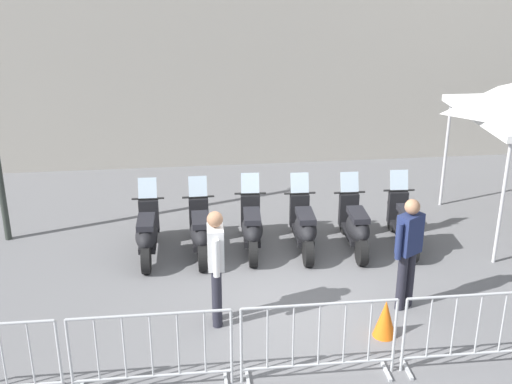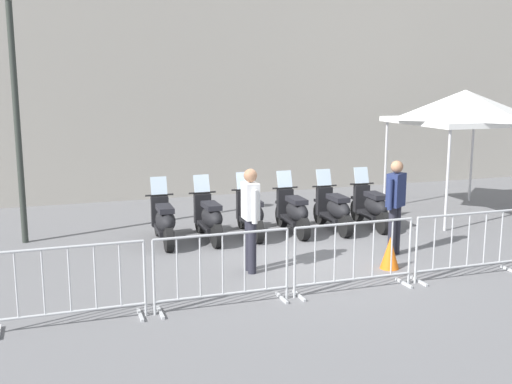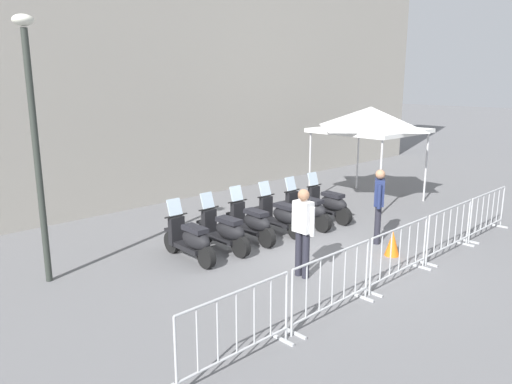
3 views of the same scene
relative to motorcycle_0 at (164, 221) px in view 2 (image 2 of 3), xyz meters
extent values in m
plane|color=slate|center=(2.24, -1.74, -0.45)|extent=(120.00, 120.00, 0.00)
cylinder|color=black|center=(0.01, 0.70, -0.21)|extent=(0.15, 0.48, 0.48)
cylinder|color=black|center=(-0.01, -0.54, -0.21)|extent=(0.15, 0.48, 0.48)
cube|color=black|center=(0.00, 0.08, -0.17)|extent=(0.30, 0.87, 0.10)
ellipsoid|color=black|center=(0.00, -0.20, 0.07)|extent=(0.38, 0.85, 0.40)
cube|color=black|center=(0.00, -0.17, 0.29)|extent=(0.29, 0.61, 0.10)
cube|color=black|center=(0.01, 0.51, 0.10)|extent=(0.34, 0.15, 0.60)
cylinder|color=black|center=(0.01, 0.51, 0.43)|extent=(0.56, 0.05, 0.04)
cube|color=silver|center=(0.01, 0.56, 0.61)|extent=(0.32, 0.15, 0.35)
cube|color=black|center=(0.01, 0.70, 0.06)|extent=(0.21, 0.32, 0.06)
cylinder|color=black|center=(0.88, 0.69, -0.21)|extent=(0.15, 0.48, 0.48)
cylinder|color=black|center=(0.91, -0.55, -0.21)|extent=(0.15, 0.48, 0.48)
cube|color=black|center=(0.89, 0.07, -0.17)|extent=(0.30, 0.87, 0.10)
ellipsoid|color=black|center=(0.90, -0.21, 0.07)|extent=(0.38, 0.85, 0.40)
cube|color=black|center=(0.90, -0.18, 0.29)|extent=(0.29, 0.61, 0.10)
cube|color=black|center=(0.88, 0.50, 0.10)|extent=(0.34, 0.15, 0.60)
cylinder|color=black|center=(0.88, 0.50, 0.43)|extent=(0.56, 0.05, 0.04)
cube|color=silver|center=(0.88, 0.55, 0.61)|extent=(0.32, 0.15, 0.35)
cube|color=black|center=(0.88, 0.69, 0.06)|extent=(0.21, 0.32, 0.06)
cylinder|color=black|center=(1.81, 0.75, -0.21)|extent=(0.16, 0.49, 0.48)
cylinder|color=black|center=(1.75, -0.48, -0.21)|extent=(0.16, 0.49, 0.48)
cube|color=black|center=(1.78, 0.13, -0.17)|extent=(0.32, 0.88, 0.10)
ellipsoid|color=black|center=(1.77, -0.14, 0.07)|extent=(0.40, 0.86, 0.40)
cube|color=black|center=(1.77, -0.11, 0.29)|extent=(0.31, 0.61, 0.10)
cube|color=black|center=(1.80, 0.57, 0.10)|extent=(0.35, 0.16, 0.60)
cylinder|color=black|center=(1.80, 0.57, 0.43)|extent=(0.56, 0.07, 0.04)
cube|color=silver|center=(1.81, 0.62, 0.61)|extent=(0.33, 0.16, 0.35)
cube|color=black|center=(1.81, 0.75, 0.06)|extent=(0.22, 0.33, 0.06)
cylinder|color=black|center=(2.68, 0.68, -0.21)|extent=(0.15, 0.48, 0.48)
cylinder|color=black|center=(2.66, -0.56, -0.21)|extent=(0.15, 0.48, 0.48)
cube|color=black|center=(2.67, 0.06, -0.17)|extent=(0.29, 0.87, 0.10)
ellipsoid|color=black|center=(2.67, -0.22, 0.07)|extent=(0.37, 0.85, 0.40)
cube|color=black|center=(2.67, -0.19, 0.29)|extent=(0.29, 0.60, 0.10)
cube|color=black|center=(2.68, 0.49, 0.10)|extent=(0.34, 0.15, 0.60)
cylinder|color=black|center=(2.68, 0.49, 0.43)|extent=(0.56, 0.05, 0.04)
cube|color=silver|center=(2.68, 0.54, 0.61)|extent=(0.32, 0.15, 0.35)
cube|color=black|center=(2.68, 0.68, 0.06)|extent=(0.21, 0.32, 0.06)
cylinder|color=black|center=(3.57, 0.62, -0.21)|extent=(0.14, 0.48, 0.48)
cylinder|color=black|center=(3.56, -0.62, -0.21)|extent=(0.14, 0.48, 0.48)
cube|color=black|center=(3.56, 0.00, -0.17)|extent=(0.29, 0.87, 0.10)
ellipsoid|color=black|center=(3.56, -0.28, 0.07)|extent=(0.37, 0.84, 0.40)
cube|color=black|center=(3.56, -0.25, 0.29)|extent=(0.29, 0.60, 0.10)
cube|color=black|center=(3.57, 0.43, 0.10)|extent=(0.34, 0.14, 0.60)
cylinder|color=black|center=(3.57, 0.43, 0.43)|extent=(0.56, 0.04, 0.04)
cube|color=silver|center=(3.57, 0.48, 0.61)|extent=(0.32, 0.14, 0.35)
cube|color=black|center=(3.57, 0.62, 0.06)|extent=(0.20, 0.32, 0.06)
cylinder|color=black|center=(4.48, 0.63, -0.21)|extent=(0.16, 0.49, 0.48)
cylinder|color=black|center=(4.43, -0.61, -0.21)|extent=(0.16, 0.49, 0.48)
cube|color=black|center=(4.46, 0.01, -0.17)|extent=(0.32, 0.88, 0.10)
ellipsoid|color=black|center=(4.44, -0.27, 0.07)|extent=(0.40, 0.86, 0.40)
cube|color=black|center=(4.44, -0.24, 0.29)|extent=(0.31, 0.61, 0.10)
cube|color=black|center=(4.48, 0.44, 0.10)|extent=(0.35, 0.16, 0.60)
cylinder|color=black|center=(4.48, 0.44, 0.43)|extent=(0.56, 0.06, 0.04)
cube|color=silver|center=(4.48, 0.49, 0.61)|extent=(0.33, 0.15, 0.35)
cube|color=black|center=(4.48, 0.63, 0.06)|extent=(0.22, 0.33, 0.06)
cube|color=#B2B5B7|center=(-0.94, -3.55, -0.43)|extent=(0.04, 0.44, 0.04)
cylinder|color=#B2B5B7|center=(-0.87, -3.54, 0.07)|extent=(0.04, 0.04, 1.05)
cylinder|color=#B2B5B7|center=(-1.83, -3.55, 0.60)|extent=(1.93, 0.05, 0.04)
cylinder|color=#B2B5B7|center=(-1.83, -3.55, -0.27)|extent=(1.93, 0.05, 0.04)
cylinder|color=#B2B5B7|center=(-2.47, -3.56, 0.16)|extent=(0.02, 0.02, 0.87)
cylinder|color=#B2B5B7|center=(-2.15, -3.56, 0.16)|extent=(0.02, 0.02, 0.87)
cylinder|color=#B2B5B7|center=(-1.83, -3.55, 0.16)|extent=(0.02, 0.02, 0.87)
cylinder|color=#B2B5B7|center=(-1.51, -3.55, 0.16)|extent=(0.02, 0.02, 0.87)
cylinder|color=#B2B5B7|center=(-1.19, -3.55, 0.16)|extent=(0.02, 0.02, 0.87)
cube|color=#B2B5B7|center=(-0.67, -3.54, -0.43)|extent=(0.04, 0.44, 0.04)
cube|color=#B2B5B7|center=(1.10, -3.53, -0.43)|extent=(0.04, 0.44, 0.04)
cylinder|color=#B2B5B7|center=(-0.75, -3.54, 0.07)|extent=(0.04, 0.04, 1.05)
cylinder|color=#B2B5B7|center=(1.18, -3.53, 0.07)|extent=(0.04, 0.04, 1.05)
cylinder|color=#B2B5B7|center=(0.22, -3.53, 0.60)|extent=(1.93, 0.05, 0.04)
cylinder|color=#B2B5B7|center=(0.22, -3.53, -0.27)|extent=(1.93, 0.05, 0.04)
cylinder|color=#B2B5B7|center=(-0.43, -3.54, 0.16)|extent=(0.02, 0.02, 0.87)
cylinder|color=#B2B5B7|center=(-0.10, -3.54, 0.16)|extent=(0.02, 0.02, 0.87)
cylinder|color=#B2B5B7|center=(0.22, -3.53, 0.16)|extent=(0.02, 0.02, 0.87)
cylinder|color=#B2B5B7|center=(0.54, -3.53, 0.16)|extent=(0.02, 0.02, 0.87)
cylinder|color=#B2B5B7|center=(0.86, -3.53, 0.16)|extent=(0.02, 0.02, 0.87)
cube|color=#B2B5B7|center=(1.38, -3.52, -0.43)|extent=(0.04, 0.44, 0.04)
cube|color=#B2B5B7|center=(3.15, -3.51, -0.43)|extent=(0.04, 0.44, 0.04)
cylinder|color=#B2B5B7|center=(1.30, -3.52, 0.07)|extent=(0.04, 0.04, 1.05)
cylinder|color=#B2B5B7|center=(3.22, -3.51, 0.07)|extent=(0.04, 0.04, 1.05)
cylinder|color=#B2B5B7|center=(2.26, -3.52, 0.60)|extent=(1.93, 0.05, 0.04)
cylinder|color=#B2B5B7|center=(2.26, -3.52, -0.27)|extent=(1.93, 0.05, 0.04)
cylinder|color=#B2B5B7|center=(1.62, -3.52, 0.16)|extent=(0.02, 0.02, 0.87)
cylinder|color=#B2B5B7|center=(1.94, -3.52, 0.16)|extent=(0.02, 0.02, 0.87)
cylinder|color=#B2B5B7|center=(2.26, -3.52, 0.16)|extent=(0.02, 0.02, 0.87)
cylinder|color=#B2B5B7|center=(2.58, -3.51, 0.16)|extent=(0.02, 0.02, 0.87)
cylinder|color=#B2B5B7|center=(2.90, -3.51, 0.16)|extent=(0.02, 0.02, 0.87)
cube|color=#B2B5B7|center=(3.42, -3.51, -0.43)|extent=(0.04, 0.44, 0.04)
cube|color=#B2B5B7|center=(5.19, -3.49, -0.43)|extent=(0.04, 0.44, 0.04)
cylinder|color=#B2B5B7|center=(3.34, -3.51, 0.07)|extent=(0.04, 0.04, 1.05)
cylinder|color=#B2B5B7|center=(4.31, -3.50, 0.60)|extent=(1.93, 0.05, 0.04)
cylinder|color=#B2B5B7|center=(4.31, -3.50, -0.27)|extent=(1.93, 0.05, 0.04)
cylinder|color=#B2B5B7|center=(3.66, -3.50, 0.16)|extent=(0.02, 0.02, 0.87)
cylinder|color=#B2B5B7|center=(3.99, -3.50, 0.16)|extent=(0.02, 0.02, 0.87)
cylinder|color=#B2B5B7|center=(4.31, -3.50, 0.16)|extent=(0.02, 0.02, 0.87)
cylinder|color=#B2B5B7|center=(4.63, -3.49, 0.16)|extent=(0.02, 0.02, 0.87)
cylinder|color=#B2B5B7|center=(4.95, -3.49, 0.16)|extent=(0.02, 0.02, 0.87)
cylinder|color=#2D332D|center=(-2.57, 0.99, 1.83)|extent=(0.12, 0.12, 4.57)
cylinder|color=#23232D|center=(1.07, -2.06, 0.00)|extent=(0.14, 0.14, 0.90)
cylinder|color=#23232D|center=(1.07, -2.24, 0.00)|extent=(0.14, 0.14, 0.90)
cube|color=silver|center=(1.07, -2.15, 0.75)|extent=(0.22, 0.36, 0.60)
sphere|color=#9E7051|center=(1.07, -2.15, 1.17)|extent=(0.22, 0.22, 0.22)
cylinder|color=silver|center=(1.07, -1.92, 0.70)|extent=(0.09, 0.09, 0.55)
cylinder|color=silver|center=(1.06, -2.38, 0.70)|extent=(0.09, 0.09, 0.55)
cylinder|color=#23232D|center=(3.77, -2.05, 0.00)|extent=(0.14, 0.14, 0.90)
cylinder|color=#23232D|center=(3.93, -1.96, 0.00)|extent=(0.14, 0.14, 0.90)
cube|color=navy|center=(3.85, -2.01, 0.75)|extent=(0.42, 0.38, 0.60)
sphere|color=#9E7051|center=(3.85, -2.01, 1.17)|extent=(0.22, 0.22, 0.22)
cylinder|color=navy|center=(3.66, -2.13, 0.70)|extent=(0.09, 0.09, 0.55)
cylinder|color=navy|center=(4.04, -1.88, 0.70)|extent=(0.09, 0.09, 0.55)
cylinder|color=silver|center=(5.81, -0.78, 0.62)|extent=(0.06, 0.06, 2.15)
cylinder|color=silver|center=(5.81, 1.74, 0.62)|extent=(0.06, 0.06, 2.15)
cylinder|color=silver|center=(8.33, 1.74, 0.62)|extent=(0.06, 0.06, 2.15)
cube|color=white|center=(7.07, 0.48, 1.75)|extent=(2.80, 2.80, 0.12)
pyramid|color=white|center=(7.07, 0.48, 2.13)|extent=(2.80, 2.80, 0.65)
cone|color=orange|center=(3.35, -2.72, -0.18)|extent=(0.32, 0.32, 0.55)
camera|label=1|loc=(0.76, -10.37, 4.84)|focal=46.92mm
camera|label=2|loc=(-1.90, -11.45, 2.71)|focal=42.94mm
camera|label=3|loc=(-5.66, -7.99, 3.28)|focal=34.42mm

